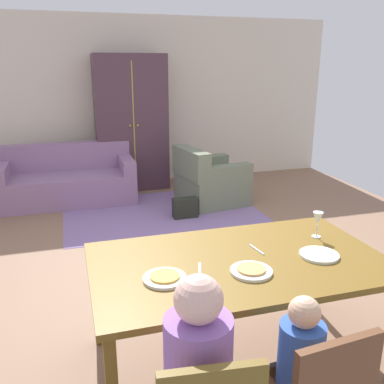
{
  "coord_description": "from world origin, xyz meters",
  "views": [
    {
      "loc": [
        -1.05,
        -3.42,
        1.93
      ],
      "look_at": [
        -0.03,
        -0.01,
        0.85
      ],
      "focal_mm": 39.17,
      "sensor_mm": 36.0,
      "label": 1
    }
  ],
  "objects_px": {
    "armoire": "(131,123)",
    "couch": "(68,181)",
    "dining_table": "(239,269)",
    "plate_near_child": "(251,271)",
    "wine_glass": "(318,219)",
    "armchair": "(209,182)",
    "plate_near_woman": "(319,255)",
    "handbag": "(185,208)",
    "plate_near_man": "(165,278)",
    "person_child": "(294,383)"
  },
  "relations": [
    {
      "from": "dining_table",
      "to": "handbag",
      "type": "xyz_separation_m",
      "value": [
        0.43,
        2.81,
        -0.57
      ]
    },
    {
      "from": "armoire",
      "to": "couch",
      "type": "bearing_deg",
      "value": -154.88
    },
    {
      "from": "plate_near_woman",
      "to": "armoire",
      "type": "height_order",
      "value": "armoire"
    },
    {
      "from": "wine_glass",
      "to": "armoire",
      "type": "distance_m",
      "value": 4.33
    },
    {
      "from": "dining_table",
      "to": "couch",
      "type": "relative_size",
      "value": 0.97
    },
    {
      "from": "plate_near_man",
      "to": "handbag",
      "type": "xyz_separation_m",
      "value": [
        0.94,
        2.93,
        -0.64
      ]
    },
    {
      "from": "plate_near_man",
      "to": "wine_glass",
      "type": "height_order",
      "value": "wine_glass"
    },
    {
      "from": "wine_glass",
      "to": "plate_near_woman",
      "type": "bearing_deg",
      "value": -119.22
    },
    {
      "from": "dining_table",
      "to": "plate_near_woman",
      "type": "relative_size",
      "value": 7.37
    },
    {
      "from": "plate_near_man",
      "to": "armchair",
      "type": "distance_m",
      "value": 3.74
    },
    {
      "from": "plate_near_man",
      "to": "plate_near_woman",
      "type": "bearing_deg",
      "value": 1.13
    },
    {
      "from": "armoire",
      "to": "handbag",
      "type": "bearing_deg",
      "value": -75.6
    },
    {
      "from": "dining_table",
      "to": "wine_glass",
      "type": "bearing_deg",
      "value": 15.18
    },
    {
      "from": "plate_near_child",
      "to": "wine_glass",
      "type": "bearing_deg",
      "value": 28.49
    },
    {
      "from": "plate_near_child",
      "to": "armchair",
      "type": "relative_size",
      "value": 0.25
    },
    {
      "from": "plate_near_child",
      "to": "handbag",
      "type": "distance_m",
      "value": 3.09
    },
    {
      "from": "plate_near_man",
      "to": "couch",
      "type": "height_order",
      "value": "couch"
    },
    {
      "from": "handbag",
      "to": "dining_table",
      "type": "bearing_deg",
      "value": -98.74
    },
    {
      "from": "dining_table",
      "to": "plate_near_child",
      "type": "bearing_deg",
      "value": -90.0
    },
    {
      "from": "plate_near_man",
      "to": "plate_near_woman",
      "type": "relative_size",
      "value": 1.0
    },
    {
      "from": "plate_near_woman",
      "to": "handbag",
      "type": "relative_size",
      "value": 0.78
    },
    {
      "from": "person_child",
      "to": "plate_near_child",
      "type": "bearing_deg",
      "value": 89.72
    },
    {
      "from": "plate_near_man",
      "to": "plate_near_child",
      "type": "relative_size",
      "value": 1.0
    },
    {
      "from": "couch",
      "to": "handbag",
      "type": "relative_size",
      "value": 5.93
    },
    {
      "from": "couch",
      "to": "armoire",
      "type": "bearing_deg",
      "value": 25.12
    },
    {
      "from": "dining_table",
      "to": "person_child",
      "type": "relative_size",
      "value": 1.99
    },
    {
      "from": "person_child",
      "to": "plate_near_man",
      "type": "bearing_deg",
      "value": 129.8
    },
    {
      "from": "plate_near_child",
      "to": "plate_near_woman",
      "type": "xyz_separation_m",
      "value": [
        0.51,
        0.08,
        0.0
      ]
    },
    {
      "from": "plate_near_woman",
      "to": "handbag",
      "type": "height_order",
      "value": "plate_near_woman"
    },
    {
      "from": "plate_near_woman",
      "to": "wine_glass",
      "type": "relative_size",
      "value": 1.34
    },
    {
      "from": "armoire",
      "to": "handbag",
      "type": "height_order",
      "value": "armoire"
    },
    {
      "from": "plate_near_woman",
      "to": "wine_glass",
      "type": "bearing_deg",
      "value": 60.78
    },
    {
      "from": "plate_near_woman",
      "to": "handbag",
      "type": "xyz_separation_m",
      "value": [
        -0.07,
        2.91,
        -0.64
      ]
    },
    {
      "from": "couch",
      "to": "armchair",
      "type": "xyz_separation_m",
      "value": [
        1.96,
        -0.67,
        0.02
      ]
    },
    {
      "from": "couch",
      "to": "armchair",
      "type": "bearing_deg",
      "value": -18.83
    },
    {
      "from": "wine_glass",
      "to": "armchair",
      "type": "relative_size",
      "value": 0.19
    },
    {
      "from": "dining_table",
      "to": "plate_near_man",
      "type": "distance_m",
      "value": 0.53
    },
    {
      "from": "plate_near_woman",
      "to": "couch",
      "type": "bearing_deg",
      "value": 110.65
    },
    {
      "from": "plate_near_man",
      "to": "person_child",
      "type": "height_order",
      "value": "person_child"
    },
    {
      "from": "plate_near_woman",
      "to": "plate_near_man",
      "type": "bearing_deg",
      "value": -178.87
    },
    {
      "from": "wine_glass",
      "to": "couch",
      "type": "relative_size",
      "value": 0.1
    },
    {
      "from": "armchair",
      "to": "handbag",
      "type": "height_order",
      "value": "armchair"
    },
    {
      "from": "couch",
      "to": "armchair",
      "type": "distance_m",
      "value": 2.07
    },
    {
      "from": "dining_table",
      "to": "armoire",
      "type": "distance_m",
      "value": 4.47
    },
    {
      "from": "person_child",
      "to": "couch",
      "type": "bearing_deg",
      "value": 102.31
    },
    {
      "from": "plate_near_child",
      "to": "plate_near_woman",
      "type": "relative_size",
      "value": 1.0
    },
    {
      "from": "handbag",
      "to": "plate_near_child",
      "type": "bearing_deg",
      "value": -98.22
    },
    {
      "from": "handbag",
      "to": "armchair",
      "type": "bearing_deg",
      "value": 44.69
    },
    {
      "from": "plate_near_woman",
      "to": "wine_glass",
      "type": "xyz_separation_m",
      "value": [
        0.16,
        0.28,
        0.12
      ]
    },
    {
      "from": "wine_glass",
      "to": "couch",
      "type": "xyz_separation_m",
      "value": [
        -1.69,
        3.79,
        -0.59
      ]
    }
  ]
}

